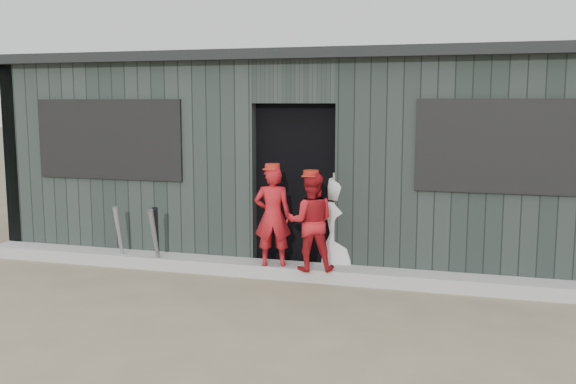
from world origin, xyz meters
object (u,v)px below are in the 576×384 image
(player_grey_back, at_px, (340,225))
(dugout, at_px, (322,155))
(player_red_left, at_px, (273,216))
(player_red_right, at_px, (311,222))
(bat_right, at_px, (157,238))
(bat_mid, at_px, (155,240))
(bat_left, at_px, (120,236))

(player_grey_back, xyz_separation_m, dugout, (-0.54, 1.38, 0.70))
(player_red_left, xyz_separation_m, player_red_right, (0.47, -0.07, -0.03))
(player_red_left, distance_m, player_grey_back, 0.82)
(bat_right, xyz_separation_m, player_red_right, (1.91, -0.02, 0.31))
(bat_right, bearing_deg, bat_mid, -81.22)
(player_red_left, relative_size, player_red_right, 1.05)
(bat_left, relative_size, player_red_right, 0.69)
(bat_mid, height_order, dugout, dugout)
(player_red_right, bearing_deg, player_red_left, -22.40)
(bat_right, relative_size, player_red_left, 0.68)
(bat_right, bearing_deg, player_grey_back, 11.90)
(bat_mid, xyz_separation_m, dugout, (1.60, 1.89, 0.90))
(bat_right, height_order, dugout, dugout)
(player_grey_back, bearing_deg, player_red_left, 45.88)
(player_red_left, bearing_deg, bat_mid, -10.19)
(player_red_left, xyz_separation_m, player_grey_back, (0.70, 0.41, -0.14))
(bat_mid, distance_m, player_grey_back, 2.20)
(bat_left, bearing_deg, player_red_right, -1.35)
(player_red_right, bearing_deg, dugout, -94.40)
(player_red_right, bearing_deg, player_grey_back, -129.59)
(bat_right, xyz_separation_m, player_grey_back, (2.14, 0.45, 0.20))
(bat_mid, height_order, player_red_right, player_red_right)
(bat_left, relative_size, bat_right, 0.97)
(player_red_left, height_order, player_red_right, player_red_left)
(bat_left, distance_m, bat_right, 0.52)
(bat_right, bearing_deg, player_red_left, 1.83)
(player_red_left, xyz_separation_m, dugout, (0.16, 1.78, 0.56))
(bat_mid, height_order, bat_right, bat_right)
(bat_right, relative_size, player_red_right, 0.71)
(player_grey_back, distance_m, dugout, 1.63)
(bat_mid, distance_m, bat_right, 0.06)
(bat_left, height_order, bat_right, bat_right)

